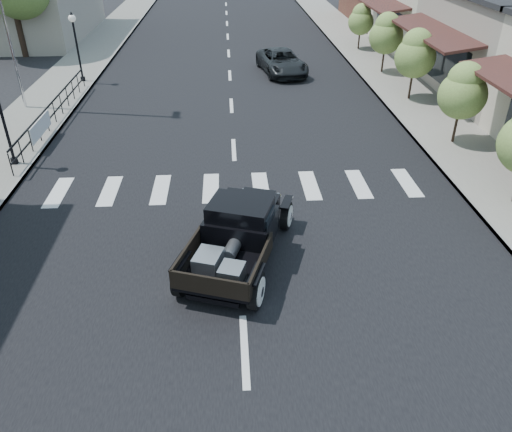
{
  "coord_description": "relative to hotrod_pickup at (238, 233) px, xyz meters",
  "views": [
    {
      "loc": [
        -0.2,
        -10.18,
        7.55
      ],
      "look_at": [
        0.44,
        0.58,
        1.0
      ],
      "focal_mm": 35.0,
      "sensor_mm": 36.0,
      "label": 1
    }
  ],
  "objects": [
    {
      "name": "ground",
      "position": [
        0.02,
        -0.12,
        -0.8
      ],
      "size": [
        120.0,
        120.0,
        0.0
      ],
      "primitive_type": "plane",
      "color": "black",
      "rests_on": "ground"
    },
    {
      "name": "road",
      "position": [
        0.02,
        14.88,
        -0.79
      ],
      "size": [
        14.0,
        80.0,
        0.02
      ],
      "primitive_type": "cube",
      "color": "black",
      "rests_on": "ground"
    },
    {
      "name": "road_markings",
      "position": [
        0.02,
        9.88,
        -0.8
      ],
      "size": [
        12.0,
        60.0,
        0.06
      ],
      "primitive_type": null,
      "color": "silver",
      "rests_on": "ground"
    },
    {
      "name": "sidewalk_left",
      "position": [
        -8.48,
        14.88,
        -0.72
      ],
      "size": [
        3.0,
        80.0,
        0.15
      ],
      "primitive_type": "cube",
      "color": "gray",
      "rests_on": "ground"
    },
    {
      "name": "sidewalk_right",
      "position": [
        8.52,
        14.88,
        -0.72
      ],
      "size": [
        3.0,
        80.0,
        0.15
      ],
      "primitive_type": "cube",
      "color": "gray",
      "rests_on": "ground"
    },
    {
      "name": "storefront_far",
      "position": [
        15.02,
        21.88,
        1.45
      ],
      "size": [
        10.0,
        9.0,
        4.5
      ],
      "primitive_type": "cube",
      "color": "beige",
      "rests_on": "ground"
    },
    {
      "name": "railing",
      "position": [
        -7.28,
        9.88,
        -0.15
      ],
      "size": [
        0.08,
        10.0,
        1.0
      ],
      "primitive_type": null,
      "color": "black",
      "rests_on": "sidewalk_left"
    },
    {
      "name": "banner",
      "position": [
        -7.2,
        7.88,
        -0.35
      ],
      "size": [
        0.04,
        2.2,
        0.6
      ],
      "primitive_type": null,
      "color": "silver",
      "rests_on": "sidewalk_left"
    },
    {
      "name": "lamp_post_b",
      "position": [
        -7.58,
        5.88,
        1.03
      ],
      "size": [
        0.36,
        0.36,
        3.35
      ],
      "primitive_type": null,
      "color": "black",
      "rests_on": "sidewalk_left"
    },
    {
      "name": "lamp_post_c",
      "position": [
        -7.58,
        15.88,
        1.03
      ],
      "size": [
        0.36,
        0.36,
        3.35
      ],
      "primitive_type": null,
      "color": "black",
      "rests_on": "sidewalk_left"
    },
    {
      "name": "small_tree_b",
      "position": [
        8.32,
        6.86,
        0.79
      ],
      "size": [
        1.73,
        1.73,
        2.88
      ],
      "primitive_type": null,
      "color": "olive",
      "rests_on": "sidewalk_right"
    },
    {
      "name": "small_tree_c",
      "position": [
        8.32,
        12.05,
        0.86
      ],
      "size": [
        1.81,
        1.81,
        3.02
      ],
      "primitive_type": null,
      "color": "olive",
      "rests_on": "sidewalk_right"
    },
    {
      "name": "small_tree_d",
      "position": [
        8.32,
        16.65,
        0.83
      ],
      "size": [
        1.78,
        1.78,
        2.96
      ],
      "primitive_type": null,
      "color": "olive",
      "rests_on": "sidewalk_right"
    },
    {
      "name": "small_tree_e",
      "position": [
        8.32,
        22.11,
        0.66
      ],
      "size": [
        1.56,
        1.56,
        2.61
      ],
      "primitive_type": null,
      "color": "olive",
      "rests_on": "sidewalk_right"
    },
    {
      "name": "hotrod_pickup",
      "position": [
        0.0,
        0.0,
        0.0
      ],
      "size": [
        3.5,
        5.05,
        1.6
      ],
      "primitive_type": null,
      "rotation": [
        0.0,
        0.0,
        -0.32
      ],
      "color": "black",
      "rests_on": "ground"
    },
    {
      "name": "second_car",
      "position": [
        2.87,
        17.15,
        -0.18
      ],
      "size": [
        2.75,
        4.74,
        1.24
      ],
      "primitive_type": "imported",
      "rotation": [
        0.0,
        0.0,
        0.16
      ],
      "color": "black",
      "rests_on": "ground"
    }
  ]
}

